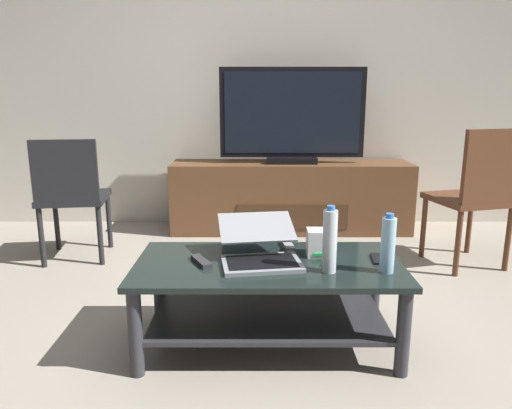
# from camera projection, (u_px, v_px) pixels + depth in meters

# --- Properties ---
(ground_plane) EXTENTS (7.68, 7.68, 0.00)m
(ground_plane) POSITION_uv_depth(u_px,v_px,m) (250.00, 349.00, 2.25)
(ground_plane) COLOR #9E9384
(back_wall) EXTENTS (6.40, 0.12, 2.80)m
(back_wall) POSITION_uv_depth(u_px,v_px,m) (252.00, 62.00, 4.15)
(back_wall) COLOR beige
(back_wall) RESTS_ON ground
(coffee_table) EXTENTS (1.20, 0.60, 0.41)m
(coffee_table) POSITION_uv_depth(u_px,v_px,m) (267.00, 288.00, 2.22)
(coffee_table) COLOR black
(coffee_table) RESTS_ON ground
(media_cabinet) EXTENTS (1.98, 0.45, 0.58)m
(media_cabinet) POSITION_uv_depth(u_px,v_px,m) (289.00, 197.00, 4.09)
(media_cabinet) COLOR brown
(media_cabinet) RESTS_ON ground
(television) EXTENTS (1.17, 0.20, 0.77)m
(television) POSITION_uv_depth(u_px,v_px,m) (291.00, 117.00, 3.92)
(television) COLOR black
(television) RESTS_ON media_cabinet
(dining_chair) EXTENTS (0.54, 0.54, 0.94)m
(dining_chair) POSITION_uv_depth(u_px,v_px,m) (475.00, 191.00, 3.16)
(dining_chair) COLOR #59331E
(dining_chair) RESTS_ON ground
(side_chair) EXTENTS (0.49, 0.49, 0.86)m
(side_chair) POSITION_uv_depth(u_px,v_px,m) (69.00, 193.00, 3.30)
(side_chair) COLOR black
(side_chair) RESTS_ON ground
(laptop) EXTENTS (0.40, 0.44, 0.18)m
(laptop) POSITION_uv_depth(u_px,v_px,m) (258.00, 248.00, 2.20)
(laptop) COLOR gray
(laptop) RESTS_ON coffee_table
(router_box) EXTENTS (0.13, 0.11, 0.13)m
(router_box) POSITION_uv_depth(u_px,v_px,m) (319.00, 243.00, 2.27)
(router_box) COLOR white
(router_box) RESTS_ON coffee_table
(water_bottle_near) EXTENTS (0.06, 0.06, 0.26)m
(water_bottle_near) POSITION_uv_depth(u_px,v_px,m) (386.00, 245.00, 2.05)
(water_bottle_near) COLOR #99C6E5
(water_bottle_near) RESTS_ON coffee_table
(water_bottle_far) EXTENTS (0.06, 0.06, 0.29)m
(water_bottle_far) POSITION_uv_depth(u_px,v_px,m) (328.00, 241.00, 2.05)
(water_bottle_far) COLOR silver
(water_bottle_far) RESTS_ON coffee_table
(cell_phone) EXTENTS (0.08, 0.15, 0.01)m
(cell_phone) POSITION_uv_depth(u_px,v_px,m) (378.00, 259.00, 2.22)
(cell_phone) COLOR black
(cell_phone) RESTS_ON coffee_table
(tv_remote) EXTENTS (0.11, 0.16, 0.02)m
(tv_remote) POSITION_uv_depth(u_px,v_px,m) (200.00, 261.00, 2.18)
(tv_remote) COLOR #2D2D30
(tv_remote) RESTS_ON coffee_table
(soundbar_remote) EXTENTS (0.07, 0.16, 0.02)m
(soundbar_remote) POSITION_uv_depth(u_px,v_px,m) (286.00, 245.00, 2.40)
(soundbar_remote) COLOR #99999E
(soundbar_remote) RESTS_ON coffee_table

